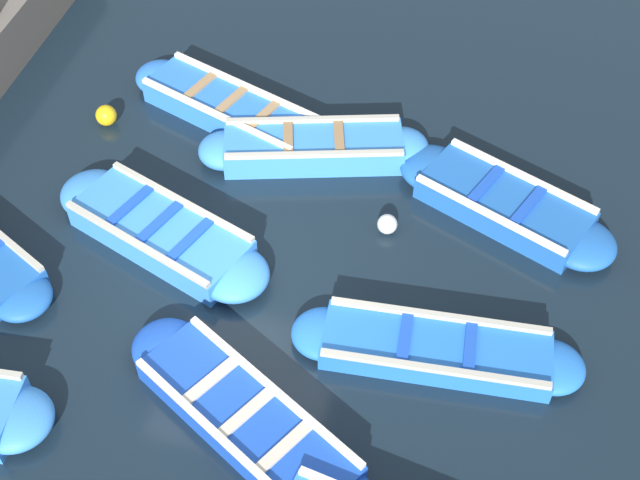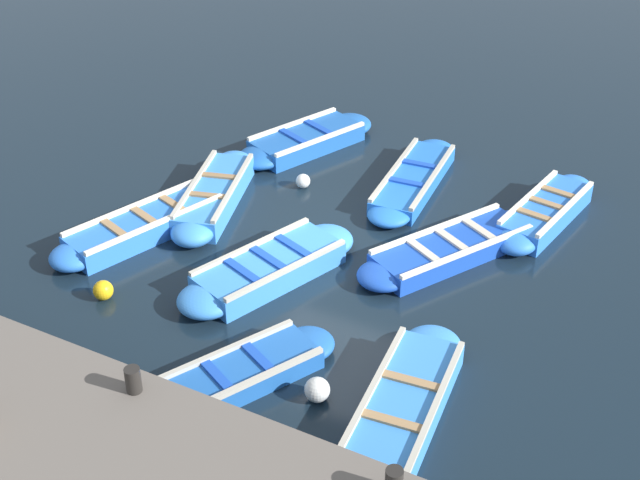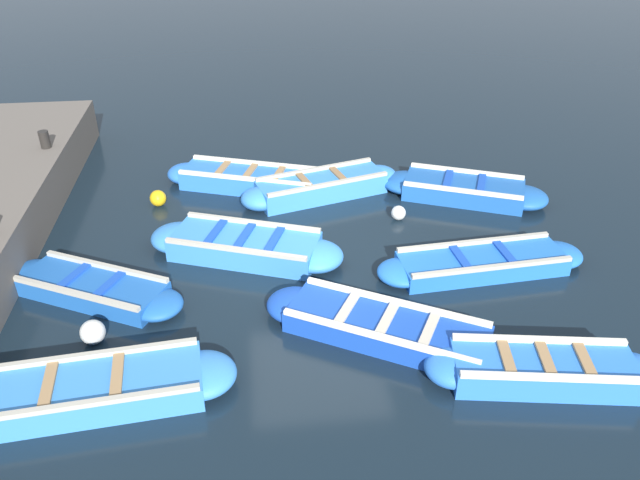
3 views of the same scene
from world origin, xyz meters
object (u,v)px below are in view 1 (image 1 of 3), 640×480
Objects in this scene: boat_centre at (504,204)px; boat_inner_gap at (247,420)px; boat_alongside at (161,232)px; boat_near_quay at (436,350)px; boat_bow_out at (232,110)px; buoy_white_drifting at (106,115)px; buoy_yellow_far at (387,224)px; boat_outer_right at (314,148)px.

boat_inner_gap is at bearing -120.63° from boat_centre.
boat_centre is at bearing 21.06° from boat_alongside.
boat_near_quay is 2.65m from boat_centre.
boat_inner_gap is at bearing -50.53° from boat_alongside.
boat_bow_out is 11.52× the size of buoy_white_drifting.
boat_inner_gap is 3.50m from buoy_yellow_far.
boat_outer_right is at bearing 0.95° from buoy_white_drifting.
boat_alongside is at bearing -50.34° from buoy_white_drifting.
boat_near_quay is 2.44m from boat_inner_gap.
boat_alongside reaches higher than boat_centre.
buoy_yellow_far is (2.77, -1.64, -0.05)m from boat_bow_out.
boat_alongside is 1.03× the size of boat_outer_right.
boat_inner_gap is (1.84, -5.01, -0.03)m from boat_bow_out.
boat_outer_right is at bearing 53.25° from boat_alongside.
boat_bow_out is 1.01× the size of boat_inner_gap.
boat_outer_right reaches higher than boat_near_quay.
boat_alongside is at bearing 167.00° from boat_near_quay.
boat_near_quay is at bearing -101.03° from boat_centre.
boat_alongside reaches higher than buoy_yellow_far.
boat_centre is (0.51, 2.60, 0.03)m from boat_near_quay.
boat_bow_out is 1.51m from boat_outer_right.
buoy_yellow_far is at bearing -13.20° from buoy_white_drifting.
boat_centre is 2.87m from boat_outer_right.
boat_centre is 0.93× the size of boat_inner_gap.
boat_bow_out is 1.92m from buoy_white_drifting.
boat_bow_out is 3.22m from buoy_yellow_far.
buoy_white_drifting is (-3.68, 4.45, -0.01)m from boat_inner_gap.
boat_near_quay is at bearing -42.95° from boat_bow_out.
boat_outer_right is at bearing 171.99° from boat_centre.
boat_near_quay is at bearing 38.02° from boat_inner_gap.
boat_inner_gap reaches higher than boat_near_quay.
boat_near_quay is 3.80m from boat_outer_right.
boat_outer_right reaches higher than boat_alongside.
boat_centre is 12.21× the size of buoy_yellow_far.
boat_outer_right is at bearing 127.91° from boat_near_quay.
boat_bow_out is 5.14m from boat_near_quay.
boat_outer_right is 0.94× the size of boat_inner_gap.
boat_near_quay is 1.05× the size of boat_outer_right.
boat_inner_gap is at bearing -84.76° from boat_outer_right.
boat_outer_right is 12.42× the size of buoy_yellow_far.
boat_alongside is at bearing -158.94° from boat_centre.
buoy_white_drifting is at bearing 166.80° from buoy_yellow_far.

